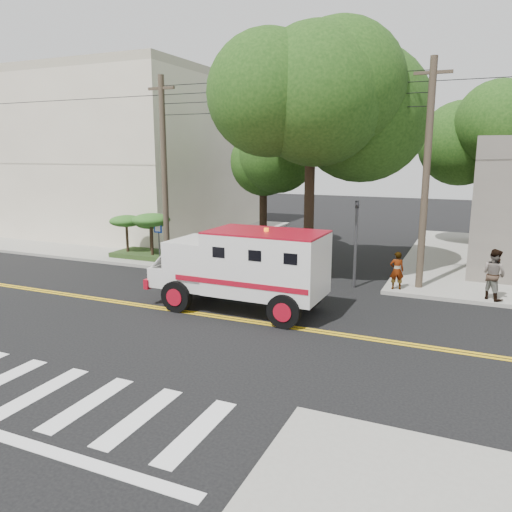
% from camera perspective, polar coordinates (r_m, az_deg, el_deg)
% --- Properties ---
extents(ground, '(100.00, 100.00, 0.00)m').
position_cam_1_polar(ground, '(17.34, -5.57, -6.74)').
color(ground, black).
rests_on(ground, ground).
extents(sidewalk_nw, '(17.00, 17.00, 0.15)m').
position_cam_1_polar(sidewalk_nw, '(35.64, -13.97, 2.65)').
color(sidewalk_nw, gray).
rests_on(sidewalk_nw, ground).
extents(building_left, '(16.00, 14.00, 10.00)m').
position_cam_1_polar(building_left, '(37.65, -15.40, 10.81)').
color(building_left, beige).
rests_on(building_left, sidewalk_nw).
extents(utility_pole_left, '(0.28, 0.28, 9.00)m').
position_cam_1_polar(utility_pole_left, '(24.53, -10.43, 9.25)').
color(utility_pole_left, '#382D23').
rests_on(utility_pole_left, ground).
extents(utility_pole_right, '(0.28, 0.28, 9.00)m').
position_cam_1_polar(utility_pole_right, '(20.62, 18.85, 8.39)').
color(utility_pole_right, '#382D23').
rests_on(utility_pole_right, ground).
extents(tree_main, '(6.08, 5.70, 9.85)m').
position_cam_1_polar(tree_main, '(21.50, 7.24, 16.23)').
color(tree_main, black).
rests_on(tree_main, ground).
extents(tree_left, '(4.48, 4.20, 7.70)m').
position_cam_1_polar(tree_left, '(28.25, 1.29, 12.23)').
color(tree_left, black).
rests_on(tree_left, ground).
extents(tree_right, '(4.80, 4.50, 8.20)m').
position_cam_1_polar(tree_right, '(30.10, 25.69, 11.77)').
color(tree_right, black).
rests_on(tree_right, ground).
extents(traffic_signal, '(0.15, 0.18, 3.60)m').
position_cam_1_polar(traffic_signal, '(20.63, 11.36, 2.43)').
color(traffic_signal, '#3F3F42').
rests_on(traffic_signal, ground).
extents(accessibility_sign, '(0.45, 0.10, 2.02)m').
position_cam_1_polar(accessibility_sign, '(25.33, -11.07, 2.16)').
color(accessibility_sign, '#3F3F42').
rests_on(accessibility_sign, ground).
extents(palm_planter, '(3.52, 2.63, 2.36)m').
position_cam_1_polar(palm_planter, '(26.37, -12.75, 3.08)').
color(palm_planter, '#1E3314').
rests_on(palm_planter, sidewalk_nw).
extents(armored_truck, '(6.37, 2.64, 2.88)m').
position_cam_1_polar(armored_truck, '(17.38, -1.31, -1.03)').
color(armored_truck, silver).
rests_on(armored_truck, ground).
extents(pedestrian_a, '(0.64, 0.52, 1.52)m').
position_cam_1_polar(pedestrian_a, '(20.50, 15.79, -1.60)').
color(pedestrian_a, gray).
rests_on(pedestrian_a, sidewalk_ne).
extents(pedestrian_b, '(1.17, 1.14, 1.90)m').
position_cam_1_polar(pedestrian_b, '(20.31, 25.52, -1.90)').
color(pedestrian_b, gray).
rests_on(pedestrian_b, sidewalk_ne).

